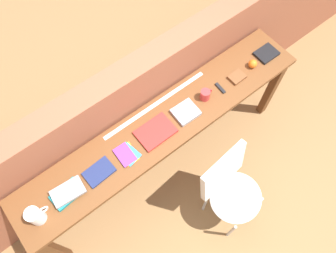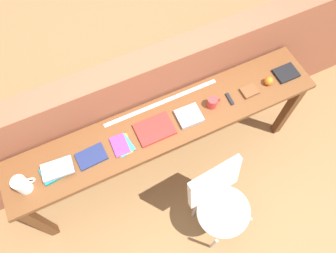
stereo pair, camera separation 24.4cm
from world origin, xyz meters
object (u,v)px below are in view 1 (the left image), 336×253
object	(u,v)px
book_stack_leftmost	(67,193)
pamphlet_pile_colourful	(127,154)
magazine_cycling	(99,172)
chair_white_moulded	(231,189)
sports_ball_small	(253,64)
mug	(205,95)
pitcher_white	(36,216)
book_open_centre	(155,132)
multitool_folded	(220,88)
book_repair_rightmost	(266,54)
leather_journal_brown	(237,77)

from	to	relation	value
book_stack_leftmost	pamphlet_pile_colourful	distance (m)	0.48
magazine_cycling	chair_white_moulded	bearing A→B (deg)	-42.33
chair_white_moulded	sports_ball_small	world-z (taller)	sports_ball_small
mug	pitcher_white	bearing A→B (deg)	-178.92
pitcher_white	sports_ball_small	world-z (taller)	pitcher_white
magazine_cycling	book_open_centre	size ratio (longest dim) A/B	0.74
magazine_cycling	mug	bearing A→B (deg)	-2.81
book_stack_leftmost	book_open_centre	distance (m)	0.75
book_stack_leftmost	multitool_folded	size ratio (longest dim) A/B	2.20
chair_white_moulded	pamphlet_pile_colourful	size ratio (longest dim) A/B	4.88
sports_ball_small	book_repair_rightmost	bearing A→B (deg)	4.70
leather_journal_brown	book_repair_rightmost	world-z (taller)	leather_journal_brown
book_open_centre	book_repair_rightmost	bearing A→B (deg)	0.32
book_stack_leftmost	pitcher_white	bearing A→B (deg)	-173.73
chair_white_moulded	pitcher_white	distance (m)	1.45
magazine_cycling	leather_journal_brown	distance (m)	1.32
book_open_centre	book_stack_leftmost	bearing A→B (deg)	-179.64
multitool_folded	book_stack_leftmost	bearing A→B (deg)	179.57
book_stack_leftmost	magazine_cycling	world-z (taller)	book_stack_leftmost
magazine_cycling	book_repair_rightmost	xyz separation A→B (m)	(1.68, 0.01, 0.00)
sports_ball_small	book_repair_rightmost	size ratio (longest dim) A/B	0.39
mug	magazine_cycling	bearing A→B (deg)	-179.77
magazine_cycling	book_open_centre	world-z (taller)	book_open_centre
book_open_centre	multitool_folded	distance (m)	0.64
book_open_centre	pitcher_white	bearing A→B (deg)	-178.19
book_open_centre	chair_white_moulded	bearing A→B (deg)	-67.01
mug	book_repair_rightmost	xyz separation A→B (m)	(0.69, 0.00, -0.03)
book_open_centre	book_repair_rightmost	distance (m)	1.18
pamphlet_pile_colourful	chair_white_moulded	bearing A→B (deg)	-49.09
pitcher_white	book_stack_leftmost	distance (m)	0.24
magazine_cycling	mug	distance (m)	0.99
mug	sports_ball_small	distance (m)	0.51
multitool_folded	chair_white_moulded	bearing A→B (deg)	-121.48
chair_white_moulded	pitcher_white	bearing A→B (deg)	154.22
book_stack_leftmost	leather_journal_brown	size ratio (longest dim) A/B	1.86
magazine_cycling	multitool_folded	world-z (taller)	magazine_cycling
chair_white_moulded	leather_journal_brown	bearing A→B (deg)	47.74
pitcher_white	book_open_centre	size ratio (longest dim) A/B	0.65
pitcher_white	book_repair_rightmost	size ratio (longest dim) A/B	0.99
pamphlet_pile_colourful	book_open_centre	distance (m)	0.27
book_open_centre	mug	world-z (taller)	mug
pitcher_white	book_stack_leftmost	size ratio (longest dim) A/B	0.76
pitcher_white	mug	size ratio (longest dim) A/B	1.67
chair_white_moulded	magazine_cycling	xyz separation A→B (m)	(-0.77, 0.63, 0.36)
pitcher_white	book_stack_leftmost	xyz separation A→B (m)	(0.23, 0.03, -0.05)
magazine_cycling	multitool_folded	size ratio (longest dim) A/B	1.89
leather_journal_brown	book_repair_rightmost	bearing A→B (deg)	2.61
chair_white_moulded	pitcher_white	xyz separation A→B (m)	(-1.25, 0.60, 0.43)
book_stack_leftmost	multitool_folded	distance (m)	1.39
pitcher_white	book_repair_rightmost	bearing A→B (deg)	0.78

